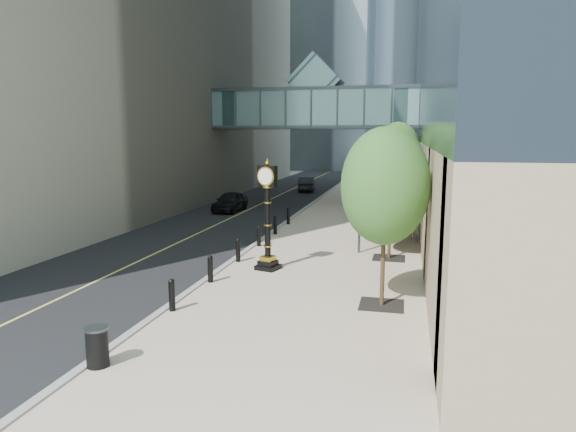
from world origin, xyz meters
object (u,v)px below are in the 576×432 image
object	(u,v)px
street_clock	(268,223)
pedestrian	(410,221)
trash_bin	(97,348)
car_far	(307,184)
car_near	(230,201)

from	to	relation	value
street_clock	pedestrian	bearing A→B (deg)	71.25
pedestrian	trash_bin	bearing A→B (deg)	84.63
pedestrian	car_far	distance (m)	23.65
car_near	car_far	size ratio (longest dim) A/B	1.01
street_clock	car_near	world-z (taller)	street_clock
pedestrian	street_clock	bearing A→B (deg)	72.03
pedestrian	car_far	bearing A→B (deg)	-48.58
trash_bin	pedestrian	world-z (taller)	pedestrian
car_far	trash_bin	bearing A→B (deg)	85.98
street_clock	car_far	world-z (taller)	street_clock
street_clock	trash_bin	size ratio (longest dim) A/B	4.86
trash_bin	car_near	size ratio (longest dim) A/B	0.22
street_clock	trash_bin	bearing A→B (deg)	-83.26
street_clock	pedestrian	distance (m)	9.83
car_near	pedestrian	bearing A→B (deg)	-28.77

